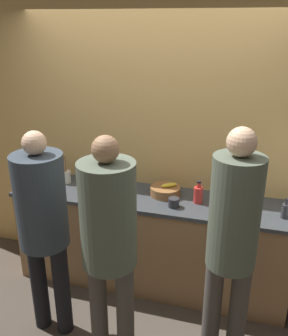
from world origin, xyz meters
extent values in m
plane|color=#4C4238|center=(0.00, 0.00, 0.00)|extent=(14.00, 14.00, 0.00)
cube|color=#E0B266|center=(0.00, 0.64, 1.30)|extent=(5.20, 0.06, 2.60)
cube|color=#9E754C|center=(0.00, 0.34, 0.45)|extent=(2.50, 0.59, 0.89)
cube|color=#383D42|center=(0.00, 0.34, 0.91)|extent=(2.53, 0.62, 0.03)
cylinder|color=black|center=(-0.71, -0.46, 0.41)|extent=(0.13, 0.13, 0.82)
cylinder|color=black|center=(-0.51, -0.46, 0.41)|extent=(0.13, 0.13, 0.82)
cylinder|color=#333D47|center=(-0.61, -0.46, 1.18)|extent=(0.37, 0.37, 0.72)
sphere|color=#DBAD89|center=(-0.61, -0.46, 1.62)|extent=(0.17, 0.17, 0.17)
cylinder|color=#4C4742|center=(-0.14, -0.59, 0.42)|extent=(0.13, 0.13, 0.85)
cylinder|color=#4C4742|center=(0.07, -0.59, 0.42)|extent=(0.13, 0.13, 0.85)
cylinder|color=#515B4C|center=(-0.04, -0.59, 1.22)|extent=(0.38, 0.38, 0.74)
sphere|color=#936B4C|center=(-0.04, -0.59, 1.67)|extent=(0.18, 0.18, 0.18)
cylinder|color=#4C4742|center=(0.67, -0.42, 0.44)|extent=(0.13, 0.13, 0.88)
cylinder|color=#4C4742|center=(0.85, -0.42, 0.44)|extent=(0.13, 0.13, 0.88)
cylinder|color=#515B4C|center=(0.76, -0.42, 1.26)|extent=(0.33, 0.33, 0.77)
sphere|color=#DBAD89|center=(0.76, -0.42, 1.74)|extent=(0.18, 0.18, 0.18)
cylinder|color=brown|center=(0.12, 0.40, 0.97)|extent=(0.27, 0.27, 0.08)
ellipsoid|color=yellow|center=(0.16, 0.40, 1.03)|extent=(0.15, 0.12, 0.04)
cylinder|color=silver|center=(-0.88, 0.41, 0.99)|extent=(0.10, 0.10, 0.12)
cylinder|color=#99754C|center=(-0.89, 0.41, 1.09)|extent=(0.01, 0.05, 0.24)
cylinder|color=#99754C|center=(-0.87, 0.41, 1.09)|extent=(0.03, 0.05, 0.24)
cylinder|color=#99754C|center=(-0.88, 0.40, 1.09)|extent=(0.05, 0.01, 0.24)
cylinder|color=red|center=(0.43, 0.33, 1.00)|extent=(0.08, 0.08, 0.14)
cylinder|color=red|center=(0.43, 0.33, 1.09)|extent=(0.04, 0.04, 0.05)
cylinder|color=black|center=(0.43, 0.33, 1.12)|extent=(0.04, 0.04, 0.02)
cylinder|color=#333338|center=(1.14, 0.25, 0.99)|extent=(0.06, 0.06, 0.12)
cylinder|color=#333338|center=(1.14, 0.25, 1.07)|extent=(0.03, 0.03, 0.04)
cylinder|color=black|center=(1.14, 0.25, 1.09)|extent=(0.03, 0.03, 0.01)
cylinder|color=#28282D|center=(0.25, 0.19, 0.97)|extent=(0.09, 0.09, 0.08)
camera|label=1|loc=(0.79, -2.61, 2.41)|focal=40.00mm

